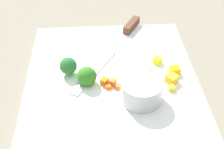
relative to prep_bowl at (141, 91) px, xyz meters
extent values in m
plane|color=gray|center=(-0.07, -0.06, -0.04)|extent=(4.00, 4.00, 0.00)
cube|color=white|center=(-0.07, -0.06, -0.03)|extent=(0.45, 0.39, 0.01)
cylinder|color=beige|center=(0.00, 0.00, 0.00)|extent=(0.09, 0.09, 0.05)
cube|color=silver|center=(-0.10, -0.10, -0.02)|extent=(0.17, 0.11, 0.00)
cube|color=brown|center=(-0.28, 0.01, -0.01)|extent=(0.07, 0.05, 0.02)
cube|color=orange|center=(-0.05, -0.05, -0.02)|extent=(0.02, 0.02, 0.01)
cube|color=orange|center=(-0.04, -0.07, -0.02)|extent=(0.01, 0.01, 0.01)
cube|color=orange|center=(-0.05, -0.07, -0.02)|extent=(0.02, 0.02, 0.01)
cube|color=orange|center=(-0.06, -0.02, -0.02)|extent=(0.03, 0.03, 0.01)
cube|color=orange|center=(-0.06, -0.01, -0.02)|extent=(0.02, 0.02, 0.01)
cube|color=orange|center=(-0.06, 0.01, -0.01)|extent=(0.02, 0.02, 0.02)
cube|color=orange|center=(-0.04, -0.04, -0.02)|extent=(0.02, 0.02, 0.01)
cube|color=yellow|center=(-0.12, 0.06, -0.02)|extent=(0.02, 0.02, 0.02)
cube|color=yellow|center=(-0.05, 0.08, -0.01)|extent=(0.03, 0.03, 0.02)
cube|color=yellow|center=(-0.06, 0.01, -0.01)|extent=(0.03, 0.03, 0.02)
cube|color=yellow|center=(-0.02, 0.07, -0.02)|extent=(0.02, 0.02, 0.01)
cube|color=yellow|center=(-0.08, 0.09, -0.01)|extent=(0.02, 0.02, 0.02)
cube|color=yellow|center=(-0.08, 0.03, -0.02)|extent=(0.02, 0.02, 0.01)
cube|color=yellow|center=(-0.05, 0.02, -0.02)|extent=(0.02, 0.02, 0.01)
cylinder|color=#91BF59|center=(-0.09, -0.15, -0.02)|extent=(0.01, 0.01, 0.01)
sphere|color=#2A6B2F|center=(-0.09, -0.15, 0.00)|extent=(0.04, 0.04, 0.04)
cylinder|color=#84AE6A|center=(-0.06, -0.11, -0.02)|extent=(0.02, 0.02, 0.01)
sphere|color=#307B1F|center=(-0.06, -0.11, 0.00)|extent=(0.04, 0.04, 0.04)
camera|label=1|loc=(0.47, -0.09, 0.44)|focal=50.67mm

